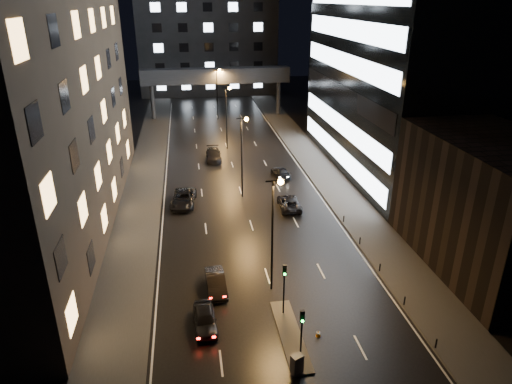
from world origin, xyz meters
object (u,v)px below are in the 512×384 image
car_away_a (205,319)px  car_away_d (214,155)px  car_away_b (216,283)px  car_toward_a (289,203)px  car_toward_b (281,172)px  car_away_c (183,199)px  utility_cabinet (297,364)px

car_away_a → car_away_d: (3.29, 38.72, 0.09)m
car_away_b → car_toward_a: (9.77, 15.13, -0.03)m
car_away_d → car_away_b: bearing=-92.5°
car_away_b → car_toward_a: car_away_b is taller
car_away_a → car_away_d: size_ratio=0.76×
car_away_b → car_toward_b: (10.89, 25.47, -0.09)m
car_away_b → car_toward_a: 18.01m
car_away_c → car_toward_b: size_ratio=1.31×
utility_cabinet → car_away_a: bearing=111.5°
car_away_c → utility_cabinet: car_away_c is taller
car_toward_a → utility_cabinet: 25.93m
car_away_a → car_toward_a: size_ratio=0.83×
car_away_d → car_toward_b: 12.30m
car_away_b → car_away_c: size_ratio=0.76×
car_away_b → car_toward_b: car_away_b is taller
car_away_c → car_away_a: bearing=-79.0°
car_away_a → car_away_c: car_away_c is taller
car_away_b → car_toward_a: bearing=54.5°
car_away_a → car_toward_a: 22.59m
car_away_d → utility_cabinet: (2.51, -44.37, 0.03)m
car_toward_b → utility_cabinet: 36.29m
car_away_d → car_toward_a: (7.66, -18.96, -0.10)m
car_toward_a → utility_cabinet: (-5.15, -25.41, 0.13)m
car_away_b → utility_cabinet: 11.27m
car_away_a → car_away_c: 22.71m
car_toward_b → utility_cabinet: bearing=73.4°
car_away_b → car_away_d: 34.16m
car_away_a → car_away_c: bearing=90.6°
car_away_c → car_toward_a: size_ratio=1.15×
car_away_c → utility_cabinet: 29.22m
car_toward_a → car_toward_b: size_ratio=1.14×
car_away_c → car_away_b: bearing=-74.4°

